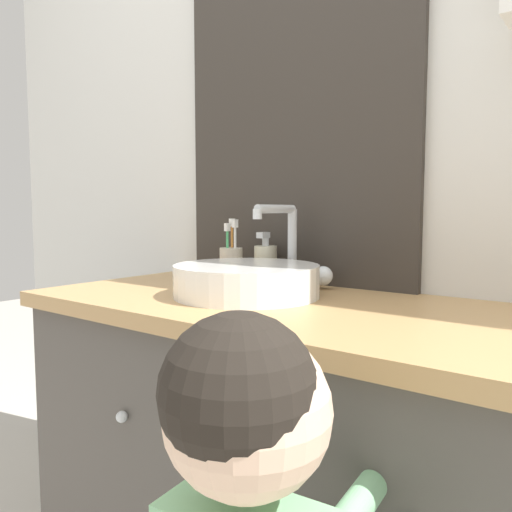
{
  "coord_description": "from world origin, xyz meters",
  "views": [
    {
      "loc": [
        0.51,
        -0.57,
        0.99
      ],
      "look_at": [
        -0.12,
        0.27,
        0.9
      ],
      "focal_mm": 35.0,
      "sensor_mm": 36.0,
      "label": 1
    }
  ],
  "objects": [
    {
      "name": "wall_back",
      "position": [
        0.02,
        0.62,
        1.29
      ],
      "size": [
        3.2,
        0.18,
        2.5
      ],
      "color": "silver",
      "rests_on": "ground_plane"
    },
    {
      "name": "vanity_counter",
      "position": [
        0.0,
        0.32,
        0.4
      ],
      "size": [
        1.34,
        0.55,
        0.8
      ],
      "color": "#4C4742",
      "rests_on": "ground_plane"
    },
    {
      "name": "sink_basin",
      "position": [
        -0.19,
        0.33,
        0.84
      ],
      "size": [
        0.33,
        0.38,
        0.21
      ],
      "color": "white",
      "rests_on": "vanity_counter"
    },
    {
      "name": "toothbrush_holder",
      "position": [
        -0.37,
        0.49,
        0.85
      ],
      "size": [
        0.06,
        0.06,
        0.17
      ],
      "color": "beige",
      "rests_on": "vanity_counter"
    },
    {
      "name": "soap_dispenser",
      "position": [
        -0.28,
        0.53,
        0.85
      ],
      "size": [
        0.06,
        0.06,
        0.14
      ],
      "color": "beige",
      "rests_on": "vanity_counter"
    }
  ]
}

